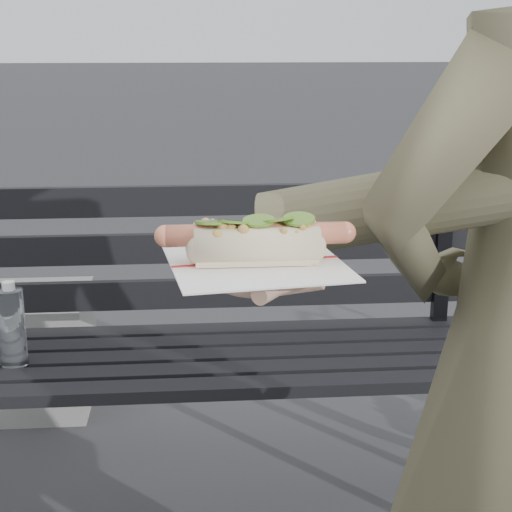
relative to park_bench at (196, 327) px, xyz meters
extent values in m
cylinder|color=black|center=(0.68, -0.24, -0.30)|extent=(0.04, 0.04, 0.45)
cylinder|color=black|center=(0.68, 0.10, -0.30)|extent=(0.04, 0.04, 0.45)
cube|color=black|center=(0.01, -0.25, -0.06)|extent=(1.50, 0.07, 0.03)
cube|color=black|center=(0.01, -0.16, -0.06)|extent=(1.50, 0.07, 0.03)
cube|color=black|center=(0.01, -0.07, -0.06)|extent=(1.50, 0.07, 0.03)
cube|color=black|center=(0.01, 0.02, -0.06)|extent=(1.50, 0.07, 0.03)
cube|color=black|center=(0.01, 0.11, -0.06)|extent=(1.50, 0.07, 0.03)
cube|color=black|center=(0.68, 0.12, 0.15)|extent=(0.04, 0.03, 0.42)
cube|color=black|center=(0.01, 0.14, 0.05)|extent=(1.50, 0.02, 0.08)
cube|color=black|center=(0.01, 0.14, 0.18)|extent=(1.50, 0.02, 0.08)
cube|color=black|center=(0.01, 0.14, 0.31)|extent=(1.50, 0.02, 0.08)
cylinder|color=white|center=(-0.44, -0.10, 0.05)|extent=(0.06, 0.06, 0.19)
cylinder|color=white|center=(-0.44, -0.10, 0.16)|extent=(0.03, 0.03, 0.02)
cylinder|color=brown|center=(0.33, -0.97, 0.53)|extent=(0.51, 0.23, 0.19)
cylinder|color=#D8A384|center=(0.11, -1.06, 0.47)|extent=(0.09, 0.08, 0.07)
ellipsoid|color=#D8A384|center=(0.07, -1.07, 0.46)|extent=(0.10, 0.12, 0.03)
cylinder|color=#D8A384|center=(0.01, -1.10, 0.47)|extent=(0.05, 0.02, 0.02)
cylinder|color=#D8A384|center=(0.01, -1.08, 0.47)|extent=(0.05, 0.02, 0.02)
cylinder|color=#D8A384|center=(0.01, -1.06, 0.47)|extent=(0.05, 0.02, 0.02)
cylinder|color=#D8A384|center=(0.01, -1.04, 0.47)|extent=(0.05, 0.02, 0.02)
cylinder|color=#D8A384|center=(0.08, -1.13, 0.47)|extent=(0.04, 0.05, 0.02)
cube|color=white|center=(0.07, -1.07, 0.48)|extent=(0.21, 0.21, 0.00)
cube|color=#B21E1E|center=(0.07, -1.07, 0.48)|extent=(0.19, 0.03, 0.00)
cylinder|color=#D47051|center=(0.07, -1.07, 0.51)|extent=(0.20, 0.02, 0.02)
sphere|color=#D47051|center=(-0.03, -1.07, 0.51)|extent=(0.03, 0.02, 0.02)
sphere|color=#D47051|center=(0.17, -1.07, 0.51)|extent=(0.02, 0.02, 0.02)
sphere|color=#9E6B2D|center=(0.04, -1.08, 0.52)|extent=(0.01, 0.01, 0.01)
sphere|color=#9E6B2D|center=(0.02, -1.05, 0.52)|extent=(0.01, 0.01, 0.01)
sphere|color=#9E6B2D|center=(0.12, -1.09, 0.53)|extent=(0.01, 0.01, 0.01)
sphere|color=#9E6B2D|center=(0.06, -1.08, 0.52)|extent=(0.01, 0.01, 0.01)
sphere|color=#9E6B2D|center=(0.05, -1.09, 0.52)|extent=(0.01, 0.01, 0.01)
sphere|color=#9E6B2D|center=(0.02, -1.07, 0.52)|extent=(0.01, 0.01, 0.01)
sphere|color=#9E6B2D|center=(0.10, -1.09, 0.52)|extent=(0.01, 0.01, 0.01)
sphere|color=#9E6B2D|center=(0.12, -1.06, 0.52)|extent=(0.01, 0.01, 0.01)
sphere|color=#9E6B2D|center=(0.06, -1.05, 0.52)|extent=(0.01, 0.01, 0.01)
sphere|color=#9E6B2D|center=(0.06, -1.06, 0.52)|extent=(0.01, 0.01, 0.01)
sphere|color=#9E6B2D|center=(0.09, -1.09, 0.52)|extent=(0.01, 0.01, 0.01)
sphere|color=#9E6B2D|center=(0.09, -1.05, 0.53)|extent=(0.01, 0.01, 0.01)
sphere|color=#9E6B2D|center=(0.03, -1.05, 0.52)|extent=(0.01, 0.01, 0.01)
sphere|color=#9E6B2D|center=(0.13, -1.07, 0.53)|extent=(0.01, 0.01, 0.01)
sphere|color=#9E6B2D|center=(0.10, -1.08, 0.52)|extent=(0.01, 0.01, 0.01)
sphere|color=#9E6B2D|center=(0.02, -1.09, 0.52)|extent=(0.01, 0.01, 0.01)
sphere|color=#9E6B2D|center=(0.12, -1.06, 0.53)|extent=(0.01, 0.01, 0.01)
sphere|color=#9E6B2D|center=(0.05, -1.09, 0.52)|extent=(0.01, 0.01, 0.01)
sphere|color=#9E6B2D|center=(0.05, -1.06, 0.52)|extent=(0.01, 0.01, 0.01)
sphere|color=#9E6B2D|center=(0.07, -1.08, 0.52)|extent=(0.01, 0.01, 0.01)
sphere|color=#9E6B2D|center=(0.11, -1.09, 0.52)|extent=(0.01, 0.01, 0.01)
sphere|color=#9E6B2D|center=(0.12, -1.07, 0.52)|extent=(0.01, 0.01, 0.01)
sphere|color=#9E6B2D|center=(0.03, -1.08, 0.53)|extent=(0.01, 0.01, 0.01)
sphere|color=#9E6B2D|center=(0.05, -1.09, 0.52)|extent=(0.01, 0.01, 0.01)
sphere|color=#9E6B2D|center=(0.10, -1.05, 0.52)|extent=(0.01, 0.01, 0.01)
sphere|color=#9E6B2D|center=(0.01, -1.05, 0.52)|extent=(0.01, 0.01, 0.01)
sphere|color=#9E6B2D|center=(0.09, -1.06, 0.52)|extent=(0.01, 0.01, 0.01)
sphere|color=#9E6B2D|center=(0.01, -1.07, 0.52)|extent=(0.01, 0.01, 0.01)
sphere|color=#9E6B2D|center=(0.12, -1.09, 0.53)|extent=(0.01, 0.01, 0.01)
sphere|color=#9E6B2D|center=(0.09, -1.05, 0.52)|extent=(0.01, 0.01, 0.01)
cylinder|color=#538023|center=(0.02, -1.07, 0.53)|extent=(0.04, 0.04, 0.01)
cylinder|color=#538023|center=(0.04, -1.07, 0.53)|extent=(0.04, 0.04, 0.01)
cylinder|color=#538023|center=(0.07, -1.07, 0.53)|extent=(0.04, 0.04, 0.01)
cylinder|color=#538023|center=(0.09, -1.07, 0.53)|extent=(0.04, 0.04, 0.02)
cylinder|color=#538023|center=(0.11, -1.07, 0.53)|extent=(0.04, 0.04, 0.01)
cube|color=brown|center=(0.74, 1.06, -0.52)|extent=(0.08, 0.09, 0.00)
camera|label=1|loc=(0.00, -1.91, 0.73)|focal=55.00mm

